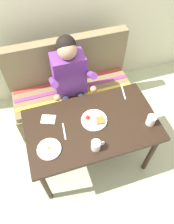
# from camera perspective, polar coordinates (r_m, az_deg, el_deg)

# --- Properties ---
(ground_plane) EXTENTS (8.00, 8.00, 0.00)m
(ground_plane) POSITION_cam_1_polar(r_m,az_deg,el_deg) (2.55, 1.04, -12.27)
(ground_plane) COLOR beige
(table) EXTENTS (1.20, 0.70, 0.73)m
(table) POSITION_cam_1_polar(r_m,az_deg,el_deg) (1.98, 1.31, -4.58)
(table) COLOR black
(table) RESTS_ON ground
(couch) EXTENTS (1.44, 0.56, 1.00)m
(couch) POSITION_cam_1_polar(r_m,az_deg,el_deg) (2.68, -3.98, 5.14)
(couch) COLOR #766A4A
(couch) RESTS_ON ground
(person) EXTENTS (0.45, 0.61, 1.21)m
(person) POSITION_cam_1_polar(r_m,az_deg,el_deg) (2.26, -4.41, 8.66)
(person) COLOR #6C348E
(person) RESTS_ON ground
(plate_breakfast) EXTENTS (0.24, 0.24, 0.05)m
(plate_breakfast) POSITION_cam_1_polar(r_m,az_deg,el_deg) (1.92, 2.09, -2.18)
(plate_breakfast) COLOR white
(plate_breakfast) RESTS_ON table
(plate_eggs) EXTENTS (0.20, 0.20, 0.04)m
(plate_eggs) POSITION_cam_1_polar(r_m,az_deg,el_deg) (1.80, -10.21, -9.81)
(plate_eggs) COLOR white
(plate_eggs) RESTS_ON table
(coffee_mug) EXTENTS (0.12, 0.08, 0.10)m
(coffee_mug) POSITION_cam_1_polar(r_m,az_deg,el_deg) (1.96, 17.00, -2.04)
(coffee_mug) COLOR white
(coffee_mug) RESTS_ON table
(coffee_mug_second) EXTENTS (0.12, 0.08, 0.09)m
(coffee_mug_second) POSITION_cam_1_polar(r_m,az_deg,el_deg) (1.75, 2.49, -8.92)
(coffee_mug_second) COLOR white
(coffee_mug_second) RESTS_ON table
(napkin) EXTENTS (0.16, 0.14, 0.01)m
(napkin) POSITION_cam_1_polar(r_m,az_deg,el_deg) (1.97, -10.43, -1.94)
(napkin) COLOR silver
(napkin) RESTS_ON table
(fork) EXTENTS (0.03, 0.17, 0.00)m
(fork) POSITION_cam_1_polar(r_m,az_deg,el_deg) (1.87, -6.16, -5.33)
(fork) COLOR silver
(fork) RESTS_ON table
(knife) EXTENTS (0.05, 0.20, 0.00)m
(knife) POSITION_cam_1_polar(r_m,az_deg,el_deg) (2.18, 9.76, 5.44)
(knife) COLOR silver
(knife) RESTS_ON table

